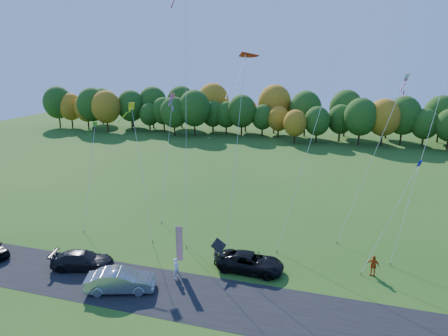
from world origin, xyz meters
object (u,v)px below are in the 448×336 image
(black_suv, at_px, (251,262))
(silver_sedan, at_px, (120,281))
(feather_flag, at_px, (179,243))
(person_east, at_px, (373,265))

(black_suv, xyz_separation_m, silver_sedan, (-8.59, -5.58, 0.08))
(black_suv, xyz_separation_m, feather_flag, (-5.54, -1.62, 1.68))
(silver_sedan, height_order, feather_flag, feather_flag)
(feather_flag, bearing_deg, silver_sedan, -127.53)
(black_suv, relative_size, person_east, 3.13)
(silver_sedan, xyz_separation_m, feather_flag, (3.05, 3.96, 1.59))
(black_suv, distance_m, feather_flag, 6.01)
(black_suv, relative_size, silver_sedan, 1.07)
(person_east, bearing_deg, silver_sedan, -138.82)
(silver_sedan, height_order, person_east, person_east)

